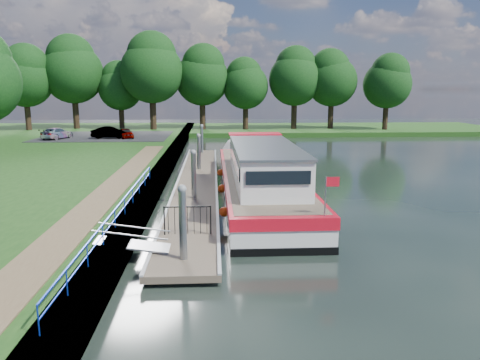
{
  "coord_description": "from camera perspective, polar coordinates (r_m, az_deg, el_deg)",
  "views": [
    {
      "loc": [
        1.04,
        -15.48,
        6.0
      ],
      "look_at": [
        2.39,
        8.15,
        1.4
      ],
      "focal_mm": 35.0,
      "sensor_mm": 36.0,
      "label": 1
    }
  ],
  "objects": [
    {
      "name": "car_a",
      "position": [
        52.08,
        -13.75,
        5.57
      ],
      "size": [
        2.28,
        3.34,
        1.06
      ],
      "primitive_type": "imported",
      "rotation": [
        0.0,
        0.0,
        0.37
      ],
      "color": "#999999",
      "rests_on": "carpark"
    },
    {
      "name": "car_b",
      "position": [
        52.13,
        -15.59,
        5.6
      ],
      "size": [
        3.84,
        1.44,
        1.25
      ],
      "primitive_type": "imported",
      "rotation": [
        0.0,
        0.0,
        1.54
      ],
      "color": "#999999",
      "rests_on": "carpark"
    },
    {
      "name": "gangway",
      "position": [
        17.1,
        -12.94,
        -7.6
      ],
      "size": [
        2.58,
        1.0,
        0.92
      ],
      "color": "#A5A8AD",
      "rests_on": "ground"
    },
    {
      "name": "mooring_piles",
      "position": [
        28.89,
        -5.29,
        1.54
      ],
      "size": [
        0.3,
        27.3,
        3.55
      ],
      "color": "gray",
      "rests_on": "ground"
    },
    {
      "name": "blue_fence",
      "position": [
        19.44,
        -14.44,
        -3.31
      ],
      "size": [
        0.04,
        18.04,
        0.72
      ],
      "color": "#0C2DBF",
      "rests_on": "riverbank"
    },
    {
      "name": "carpark",
      "position": [
        55.06,
        -15.95,
        5.16
      ],
      "size": [
        14.0,
        12.0,
        0.06
      ],
      "primitive_type": "cube",
      "color": "black",
      "rests_on": "riverbank"
    },
    {
      "name": "barge",
      "position": [
        27.1,
        2.19,
        0.55
      ],
      "size": [
        4.36,
        21.15,
        4.78
      ],
      "color": "black",
      "rests_on": "ground"
    },
    {
      "name": "ground",
      "position": [
        16.63,
        -6.74,
        -10.22
      ],
      "size": [
        160.0,
        160.0,
        0.0
      ],
      "primitive_type": "plane",
      "color": "black",
      "rests_on": "ground"
    },
    {
      "name": "bank_edge",
      "position": [
        31.2,
        -9.82,
        0.47
      ],
      "size": [
        1.1,
        90.0,
        0.78
      ],
      "primitive_type": "cube",
      "color": "#473D2D",
      "rests_on": "ground"
    },
    {
      "name": "gate_panel",
      "position": [
        18.36,
        -6.42,
        -4.39
      ],
      "size": [
        1.85,
        0.05,
        1.15
      ],
      "color": "black",
      "rests_on": "ground"
    },
    {
      "name": "horizon_trees",
      "position": [
        64.25,
        -5.77,
        12.68
      ],
      "size": [
        54.38,
        10.03,
        12.87
      ],
      "color": "#332316",
      "rests_on": "ground"
    },
    {
      "name": "pontoon",
      "position": [
        29.09,
        -5.25,
        -0.58
      ],
      "size": [
        2.5,
        30.0,
        0.56
      ],
      "color": "brown",
      "rests_on": "ground"
    },
    {
      "name": "footpath",
      "position": [
        24.66,
        -15.94,
        -1.61
      ],
      "size": [
        1.6,
        40.0,
        0.05
      ],
      "primitive_type": "cube",
      "color": "brown",
      "rests_on": "riverbank"
    },
    {
      "name": "car_c",
      "position": [
        53.48,
        -21.43,
        5.33
      ],
      "size": [
        2.84,
        4.38,
        1.18
      ],
      "primitive_type": "imported",
      "rotation": [
        0.0,
        0.0,
        2.82
      ],
      "color": "#999999",
      "rests_on": "carpark"
    },
    {
      "name": "far_bank",
      "position": [
        68.6,
        5.97,
        6.17
      ],
      "size": [
        60.0,
        18.0,
        0.6
      ],
      "primitive_type": "cube",
      "color": "#183C11",
      "rests_on": "ground"
    }
  ]
}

